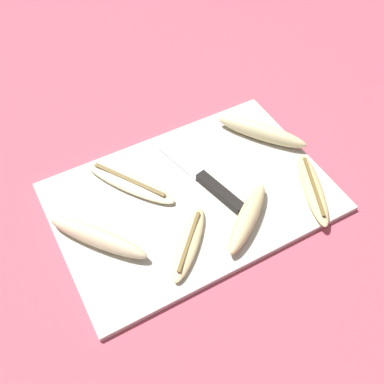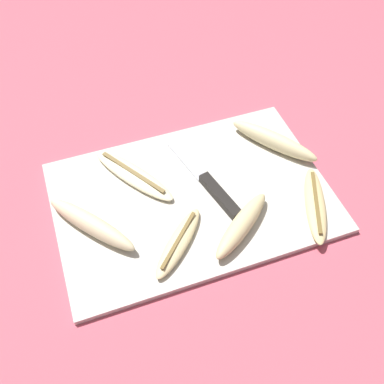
{
  "view_description": "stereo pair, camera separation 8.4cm",
  "coord_description": "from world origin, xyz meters",
  "px_view_note": "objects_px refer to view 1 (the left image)",
  "views": [
    {
      "loc": [
        -0.25,
        -0.45,
        0.69
      ],
      "look_at": [
        0.0,
        0.0,
        0.02
      ],
      "focal_mm": 42.0,
      "sensor_mm": 36.0,
      "label": 1
    },
    {
      "loc": [
        -0.17,
        -0.49,
        0.69
      ],
      "look_at": [
        0.0,
        0.0,
        0.02
      ],
      "focal_mm": 42.0,
      "sensor_mm": 36.0,
      "label": 2
    }
  ],
  "objects_px": {
    "banana_ripe_center": "(189,243)",
    "banana_cream_curved": "(98,237)",
    "knife": "(214,187)",
    "banana_mellow_near": "(247,218)",
    "banana_pale_long": "(130,182)",
    "banana_soft_right": "(262,132)",
    "banana_spotted_left": "(313,189)"
  },
  "relations": [
    {
      "from": "banana_ripe_center",
      "to": "banana_pale_long",
      "type": "height_order",
      "value": "same"
    },
    {
      "from": "banana_mellow_near",
      "to": "banana_spotted_left",
      "type": "height_order",
      "value": "banana_mellow_near"
    },
    {
      "from": "banana_cream_curved",
      "to": "banana_mellow_near",
      "type": "height_order",
      "value": "banana_cream_curved"
    },
    {
      "from": "knife",
      "to": "banana_soft_right",
      "type": "bearing_deg",
      "value": 10.95
    },
    {
      "from": "knife",
      "to": "banana_mellow_near",
      "type": "bearing_deg",
      "value": -95.22
    },
    {
      "from": "banana_ripe_center",
      "to": "knife",
      "type": "bearing_deg",
      "value": 40.73
    },
    {
      "from": "banana_ripe_center",
      "to": "banana_mellow_near",
      "type": "bearing_deg",
      "value": -3.91
    },
    {
      "from": "knife",
      "to": "banana_soft_right",
      "type": "height_order",
      "value": "banana_soft_right"
    },
    {
      "from": "knife",
      "to": "banana_ripe_center",
      "type": "height_order",
      "value": "banana_ripe_center"
    },
    {
      "from": "banana_cream_curved",
      "to": "banana_pale_long",
      "type": "xyz_separation_m",
      "value": [
        0.1,
        0.09,
        -0.01
      ]
    },
    {
      "from": "knife",
      "to": "banana_pale_long",
      "type": "distance_m",
      "value": 0.16
    },
    {
      "from": "banana_ripe_center",
      "to": "banana_cream_curved",
      "type": "relative_size",
      "value": 0.79
    },
    {
      "from": "banana_pale_long",
      "to": "banana_soft_right",
      "type": "bearing_deg",
      "value": -3.21
    },
    {
      "from": "banana_cream_curved",
      "to": "banana_mellow_near",
      "type": "distance_m",
      "value": 0.27
    },
    {
      "from": "banana_pale_long",
      "to": "banana_mellow_near",
      "type": "relative_size",
      "value": 1.25
    },
    {
      "from": "knife",
      "to": "banana_ripe_center",
      "type": "distance_m",
      "value": 0.13
    },
    {
      "from": "knife",
      "to": "banana_mellow_near",
      "type": "xyz_separation_m",
      "value": [
        0.01,
        -0.1,
        0.01
      ]
    },
    {
      "from": "banana_cream_curved",
      "to": "banana_soft_right",
      "type": "xyz_separation_m",
      "value": [
        0.39,
        0.08,
        0.0
      ]
    },
    {
      "from": "banana_pale_long",
      "to": "banana_spotted_left",
      "type": "distance_m",
      "value": 0.35
    },
    {
      "from": "knife",
      "to": "banana_ripe_center",
      "type": "relative_size",
      "value": 1.67
    },
    {
      "from": "banana_pale_long",
      "to": "banana_spotted_left",
      "type": "xyz_separation_m",
      "value": [
        0.3,
        -0.18,
        0.0
      ]
    },
    {
      "from": "banana_ripe_center",
      "to": "banana_spotted_left",
      "type": "height_order",
      "value": "same"
    },
    {
      "from": "banana_ripe_center",
      "to": "banana_cream_curved",
      "type": "xyz_separation_m",
      "value": [
        -0.13,
        0.08,
        0.01
      ]
    },
    {
      "from": "knife",
      "to": "banana_pale_long",
      "type": "xyz_separation_m",
      "value": [
        -0.14,
        0.09,
        0.0
      ]
    },
    {
      "from": "banana_pale_long",
      "to": "banana_cream_curved",
      "type": "bearing_deg",
      "value": -137.31
    },
    {
      "from": "banana_cream_curved",
      "to": "banana_soft_right",
      "type": "bearing_deg",
      "value": 11.01
    },
    {
      "from": "banana_pale_long",
      "to": "knife",
      "type": "bearing_deg",
      "value": -32.87
    },
    {
      "from": "knife",
      "to": "banana_soft_right",
      "type": "xyz_separation_m",
      "value": [
        0.16,
        0.07,
        0.01
      ]
    },
    {
      "from": "banana_cream_curved",
      "to": "banana_soft_right",
      "type": "distance_m",
      "value": 0.4
    },
    {
      "from": "banana_cream_curved",
      "to": "banana_pale_long",
      "type": "distance_m",
      "value": 0.14
    },
    {
      "from": "banana_cream_curved",
      "to": "banana_mellow_near",
      "type": "bearing_deg",
      "value": -19.74
    },
    {
      "from": "banana_cream_curved",
      "to": "banana_pale_long",
      "type": "relative_size",
      "value": 0.9
    }
  ]
}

